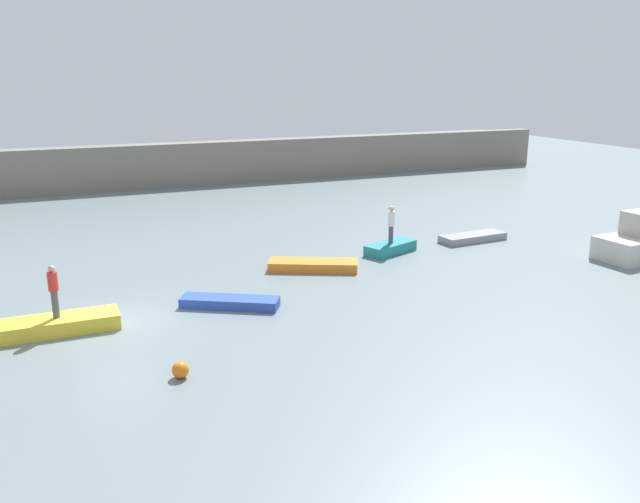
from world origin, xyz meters
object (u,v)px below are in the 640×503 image
(rowboat_grey, at_px, (473,237))
(person_red_shirt, at_px, (54,289))
(rowboat_yellow, at_px, (58,325))
(rowboat_teal, at_px, (390,248))
(rowboat_orange, at_px, (313,265))
(person_white_shirt, at_px, (391,222))
(mooring_buoy, at_px, (180,370))
(rowboat_blue, at_px, (230,302))

(rowboat_grey, distance_m, person_red_shirt, 20.46)
(rowboat_yellow, bearing_deg, rowboat_teal, 15.91)
(rowboat_orange, bearing_deg, rowboat_grey, 35.28)
(rowboat_yellow, xyz_separation_m, person_white_shirt, (14.90, 4.32, 1.23))
(rowboat_orange, height_order, person_white_shirt, person_white_shirt)
(rowboat_orange, xyz_separation_m, mooring_buoy, (-7.48, -8.21, 0.04))
(rowboat_blue, xyz_separation_m, rowboat_grey, (14.00, 4.59, -0.00))
(rowboat_yellow, relative_size, rowboat_blue, 1.09)
(rowboat_grey, xyz_separation_m, person_white_shirt, (-4.97, -0.38, 1.30))
(rowboat_yellow, xyz_separation_m, rowboat_teal, (14.90, 4.32, -0.01))
(person_white_shirt, distance_m, person_red_shirt, 15.51)
(rowboat_yellow, bearing_deg, person_red_shirt, -3.85)
(rowboat_teal, xyz_separation_m, rowboat_grey, (4.97, 0.38, -0.06))
(rowboat_orange, relative_size, person_white_shirt, 2.16)
(rowboat_teal, xyz_separation_m, person_red_shirt, (-14.90, -4.32, 1.26))
(rowboat_grey, bearing_deg, person_white_shirt, -179.34)
(mooring_buoy, bearing_deg, rowboat_blue, 60.55)
(rowboat_orange, height_order, rowboat_grey, rowboat_orange)
(rowboat_yellow, distance_m, rowboat_blue, 5.87)
(rowboat_orange, xyz_separation_m, person_white_shirt, (4.42, 1.09, 1.28))
(rowboat_yellow, distance_m, rowboat_grey, 20.42)
(rowboat_yellow, xyz_separation_m, rowboat_orange, (10.47, 3.24, -0.05))
(person_red_shirt, height_order, mooring_buoy, person_red_shirt)
(rowboat_orange, bearing_deg, rowboat_yellow, -136.43)
(rowboat_blue, distance_m, rowboat_grey, 14.74)
(rowboat_grey, distance_m, person_white_shirt, 5.15)
(rowboat_orange, distance_m, rowboat_grey, 9.51)
(rowboat_blue, bearing_deg, rowboat_yellow, -148.25)
(rowboat_teal, relative_size, person_red_shirt, 1.51)
(rowboat_teal, distance_m, mooring_buoy, 15.10)
(rowboat_orange, bearing_deg, mooring_buoy, -105.95)
(rowboat_blue, relative_size, mooring_buoy, 7.41)
(mooring_buoy, bearing_deg, rowboat_yellow, 121.08)
(rowboat_grey, bearing_deg, person_red_shirt, -170.41)
(rowboat_orange, bearing_deg, person_red_shirt, -136.43)
(person_white_shirt, bearing_deg, person_red_shirt, -163.81)
(rowboat_orange, xyz_separation_m, rowboat_grey, (9.39, 1.47, -0.02))
(rowboat_yellow, height_order, person_white_shirt, person_white_shirt)
(rowboat_yellow, height_order, rowboat_orange, rowboat_yellow)
(rowboat_blue, bearing_deg, person_red_shirt, -148.25)
(rowboat_teal, distance_m, person_red_shirt, 15.56)
(person_red_shirt, distance_m, mooring_buoy, 5.94)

